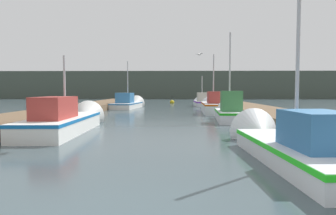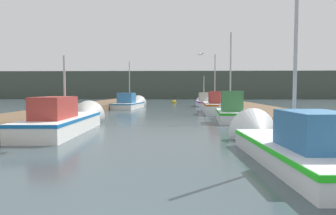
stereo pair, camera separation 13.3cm
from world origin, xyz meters
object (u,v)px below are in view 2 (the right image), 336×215
at_px(fishing_boat_5, 204,102).
at_px(seagull_1, 200,54).
at_px(fishing_boat_3, 214,106).
at_px(fishing_boat_4, 131,103).
at_px(fishing_boat_2, 230,111).
at_px(mooring_piling_0, 214,101).
at_px(channel_buoy, 174,102).
at_px(fishing_boat_1, 69,119).
at_px(fishing_boat_0, 284,142).

height_order(fishing_boat_5, seagull_1, seagull_1).
relative_size(fishing_boat_3, fishing_boat_4, 0.97).
xyz_separation_m(fishing_boat_2, mooring_piling_0, (0.89, 14.02, 0.05)).
xyz_separation_m(mooring_piling_0, channel_buoy, (-4.00, 5.99, -0.36)).
distance_m(fishing_boat_3, channel_buoy, 14.89).
bearing_deg(fishing_boat_5, fishing_boat_4, -156.84).
relative_size(fishing_boat_1, fishing_boat_3, 1.04).
bearing_deg(mooring_piling_0, fishing_boat_4, -158.61).
height_order(fishing_boat_1, fishing_boat_3, fishing_boat_3).
distance_m(fishing_boat_4, channel_buoy, 9.79).
relative_size(fishing_boat_3, mooring_piling_0, 6.11).
xyz_separation_m(fishing_boat_0, fishing_boat_4, (-6.65, 19.57, 0.05)).
height_order(fishing_boat_4, mooring_piling_0, fishing_boat_4).
height_order(fishing_boat_1, fishing_boat_5, fishing_boat_5).
distance_m(fishing_boat_2, fishing_boat_4, 12.95).
bearing_deg(fishing_boat_4, fishing_boat_5, 30.24).
height_order(fishing_boat_0, fishing_boat_2, fishing_boat_2).
distance_m(fishing_boat_3, seagull_1, 4.16).
height_order(fishing_boat_2, seagull_1, fishing_boat_2).
xyz_separation_m(fishing_boat_0, seagull_1, (-1.09, 11.82, 3.48)).
bearing_deg(fishing_boat_2, seagull_1, 116.68).
bearing_deg(fishing_boat_4, channel_buoy, 73.38).
bearing_deg(fishing_boat_4, seagull_1, -48.35).
distance_m(channel_buoy, seagull_1, 17.27).
xyz_separation_m(fishing_boat_0, fishing_boat_2, (0.22, 8.59, 0.12)).
xyz_separation_m(fishing_boat_0, mooring_piling_0, (1.11, 22.61, 0.18)).
xyz_separation_m(fishing_boat_5, channel_buoy, (-2.98, 5.99, -0.25)).
xyz_separation_m(fishing_boat_3, channel_buoy, (-2.98, 14.58, -0.33)).
xyz_separation_m(fishing_boat_3, seagull_1, (-1.18, -2.20, 3.34)).
distance_m(fishing_boat_1, fishing_boat_4, 15.13).
bearing_deg(fishing_boat_0, fishing_boat_4, 106.33).
xyz_separation_m(fishing_boat_0, fishing_boat_3, (0.09, 14.02, 0.14)).
bearing_deg(fishing_boat_0, fishing_boat_5, 87.34).
bearing_deg(fishing_boat_4, fishing_boat_0, -65.27).
bearing_deg(fishing_boat_5, fishing_boat_3, -91.11).
height_order(fishing_boat_4, fishing_boat_5, fishing_boat_4).
bearing_deg(fishing_boat_4, fishing_boat_2, -51.99).
height_order(fishing_boat_2, channel_buoy, fishing_boat_2).
bearing_deg(fishing_boat_3, fishing_boat_5, 92.41).
distance_m(mooring_piling_0, seagull_1, 11.49).
bearing_deg(channel_buoy, fishing_boat_1, -99.11).
relative_size(fishing_boat_5, seagull_1, 9.74).
height_order(fishing_boat_2, fishing_boat_3, fishing_boat_2).
xyz_separation_m(fishing_boat_5, mooring_piling_0, (1.02, 0.00, 0.11)).
xyz_separation_m(fishing_boat_1, fishing_boat_3, (6.85, 9.58, 0.06)).
distance_m(fishing_boat_0, fishing_boat_1, 8.09).
bearing_deg(seagull_1, fishing_boat_4, -8.37).
height_order(fishing_boat_1, fishing_boat_4, fishing_boat_4).
distance_m(fishing_boat_4, mooring_piling_0, 8.33).
xyz_separation_m(mooring_piling_0, seagull_1, (-2.20, -10.78, 3.30)).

